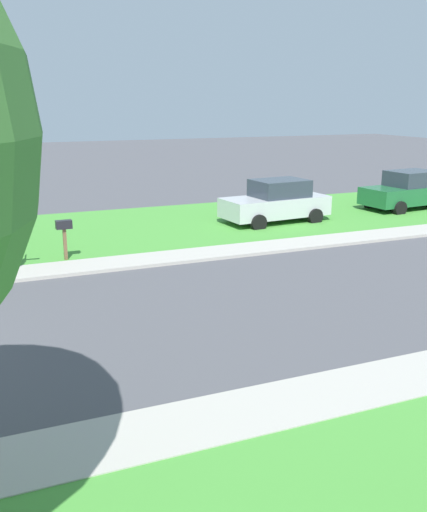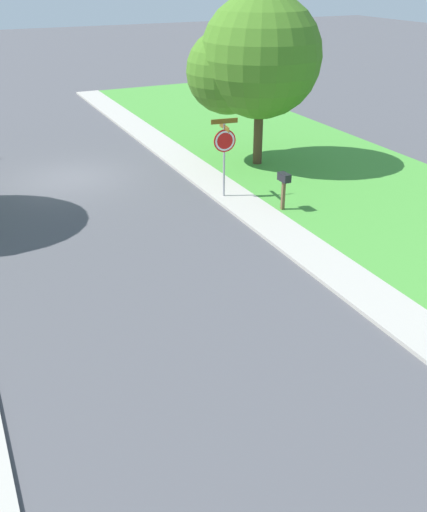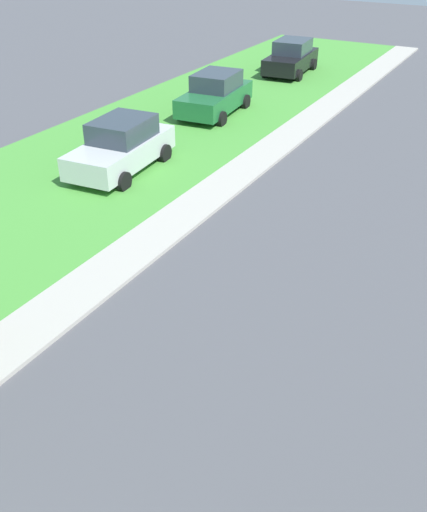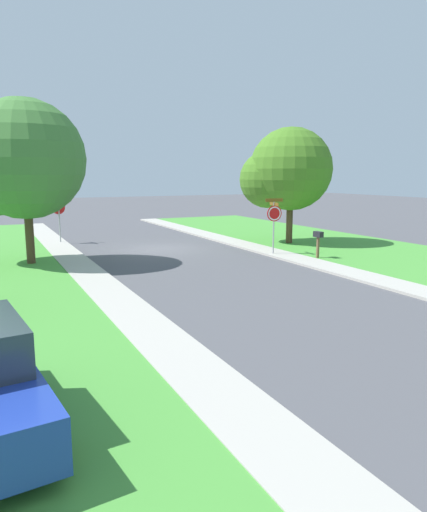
% 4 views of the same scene
% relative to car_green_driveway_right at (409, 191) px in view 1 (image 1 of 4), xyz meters
% --- Properties ---
extents(sidewalk_west, '(1.40, 56.00, 0.10)m').
position_rel_car_green_driveway_right_xyz_m(sidewalk_west, '(3.91, -9.94, -0.82)').
color(sidewalk_west, '#ADA89E').
rests_on(sidewalk_west, ground).
extents(lawn_west, '(8.00, 56.00, 0.08)m').
position_rel_car_green_driveway_right_xyz_m(lawn_west, '(-0.79, -9.94, -0.83)').
color(lawn_west, '#479338').
rests_on(lawn_west, ground).
extents(car_green_driveway_right, '(2.34, 4.45, 1.76)m').
position_rel_car_green_driveway_right_xyz_m(car_green_driveway_right, '(0.00, 0.00, 0.00)').
color(car_green_driveway_right, '#1E6033').
rests_on(car_green_driveway_right, ground).
extents(car_silver_far_down_street, '(2.32, 4.44, 1.76)m').
position_rel_car_green_driveway_right_xyz_m(car_silver_far_down_street, '(0.34, -6.97, 0.00)').
color(car_silver_far_down_street, silver).
rests_on(car_silver_far_down_street, ground).
extents(mailbox, '(0.25, 0.49, 1.31)m').
position_rel_car_green_driveway_right_xyz_m(mailbox, '(3.00, -15.73, 0.14)').
color(mailbox, brown).
rests_on(mailbox, ground).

